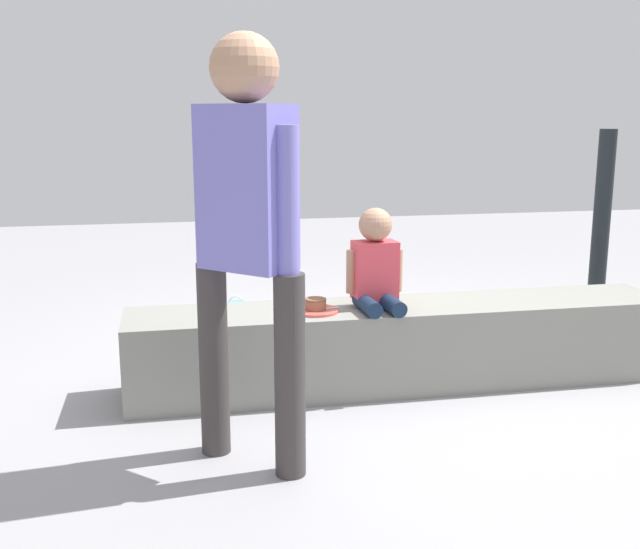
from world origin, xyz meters
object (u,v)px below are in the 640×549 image
(water_bottle_near_gift, at_px, (533,332))
(cake_box_white, at_px, (428,323))
(water_bottle_far_side, at_px, (363,323))
(handbag_black_leather, at_px, (321,340))
(gift_bag, at_px, (229,322))
(cake_plate, at_px, (316,307))
(adult_standing, at_px, (247,215))
(party_cup_red, at_px, (397,337))
(child_seated, at_px, (376,264))

(water_bottle_near_gift, relative_size, cake_box_white, 0.78)
(water_bottle_far_side, height_order, handbag_black_leather, handbag_black_leather)
(handbag_black_leather, bearing_deg, water_bottle_near_gift, -3.90)
(gift_bag, bearing_deg, water_bottle_near_gift, -15.32)
(cake_plate, xyz_separation_m, water_bottle_far_side, (0.46, 0.86, -0.35))
(adult_standing, height_order, water_bottle_far_side, adult_standing)
(cake_plate, xyz_separation_m, cake_box_white, (0.87, 0.84, -0.36))
(adult_standing, distance_m, water_bottle_near_gift, 2.25)
(gift_bag, distance_m, water_bottle_near_gift, 1.78)
(gift_bag, xyz_separation_m, handbag_black_leather, (0.48, -0.39, -0.02))
(adult_standing, xyz_separation_m, party_cup_red, (1.00, 1.36, -0.93))
(water_bottle_far_side, bearing_deg, child_seated, -100.81)
(adult_standing, bearing_deg, water_bottle_far_side, 61.30)
(child_seated, height_order, gift_bag, child_seated)
(water_bottle_far_side, bearing_deg, party_cup_red, -47.00)
(adult_standing, xyz_separation_m, cake_plate, (0.38, 0.67, -0.54))
(cake_plate, xyz_separation_m, handbag_black_leather, (0.13, 0.53, -0.33))
(water_bottle_near_gift, relative_size, water_bottle_far_side, 1.17)
(water_bottle_near_gift, distance_m, party_cup_red, 0.78)
(gift_bag, relative_size, handbag_black_leather, 0.96)
(gift_bag, bearing_deg, child_seated, -53.90)
(water_bottle_near_gift, xyz_separation_m, cake_box_white, (-0.50, 0.39, -0.03))
(water_bottle_near_gift, bearing_deg, child_seated, -158.49)
(cake_plate, distance_m, handbag_black_leather, 0.64)
(cake_plate, relative_size, water_bottle_far_side, 1.18)
(water_bottle_near_gift, xyz_separation_m, water_bottle_far_side, (-0.91, 0.42, -0.01))
(adult_standing, distance_m, handbag_black_leather, 1.58)
(child_seated, distance_m, water_bottle_far_side, 1.01)
(water_bottle_far_side, bearing_deg, cake_plate, -117.98)
(party_cup_red, xyz_separation_m, handbag_black_leather, (-0.49, -0.16, 0.05))
(water_bottle_near_gift, bearing_deg, handbag_black_leather, 176.10)
(party_cup_red, distance_m, cake_box_white, 0.29)
(child_seated, xyz_separation_m, cake_box_white, (0.57, 0.81, -0.56))
(adult_standing, relative_size, water_bottle_near_gift, 7.27)
(water_bottle_near_gift, bearing_deg, party_cup_red, 161.99)
(child_seated, bearing_deg, handbag_black_leather, 108.22)
(adult_standing, xyz_separation_m, handbag_black_leather, (0.52, 1.21, -0.87))
(gift_bag, bearing_deg, handbag_black_leather, -38.61)
(adult_standing, height_order, water_bottle_near_gift, adult_standing)
(adult_standing, xyz_separation_m, gift_bag, (0.03, 1.59, -0.85))
(cake_box_white, bearing_deg, water_bottle_far_side, 177.01)
(child_seated, bearing_deg, cake_plate, -174.51)
(cake_plate, relative_size, gift_bag, 0.80)
(water_bottle_far_side, xyz_separation_m, cake_box_white, (0.41, -0.02, -0.02))
(cake_plate, distance_m, party_cup_red, 1.01)
(child_seated, xyz_separation_m, gift_bag, (-0.65, 0.89, -0.50))
(handbag_black_leather, bearing_deg, cake_box_white, 22.92)
(gift_bag, distance_m, water_bottle_far_side, 0.81)
(child_seated, distance_m, adult_standing, 1.04)
(gift_bag, relative_size, cake_box_white, 1.00)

